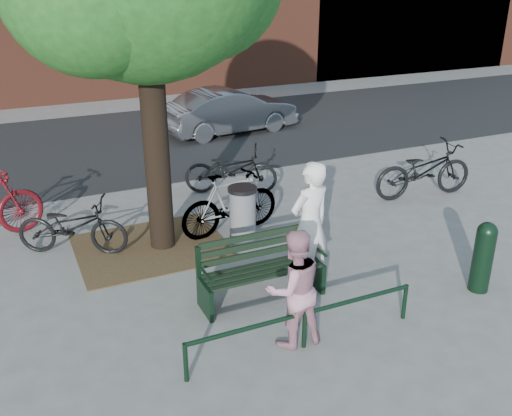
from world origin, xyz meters
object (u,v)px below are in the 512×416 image
bollard (483,254)px  bicycle_c (231,170)px  litter_bin (243,215)px  person_right (294,289)px  person_left (310,224)px  park_bench (260,266)px  parked_car (230,111)px

bollard → bicycle_c: 5.34m
litter_bin → person_right: bearing=-101.1°
person_left → bicycle_c: bearing=-108.6°
park_bench → parked_car: parked_car is taller
parked_car → person_right: bearing=155.3°
bollard → litter_bin: bollard is taller
person_left → parked_car: person_left is taller
park_bench → bollard: size_ratio=1.65×
park_bench → person_left: bearing=5.0°
person_left → bicycle_c: (0.35, 3.83, -0.44)m
bicycle_c → parked_car: size_ratio=0.50×
person_right → bicycle_c: bearing=-102.9°
litter_bin → parked_car: bearing=69.6°
park_bench → bollard: bearing=-21.1°
bollard → bicycle_c: bollard is taller
person_left → person_right: bearing=40.0°
bicycle_c → person_right: bearing=-169.0°
park_bench → person_left: (0.81, 0.07, 0.46)m
person_right → parked_car: (2.98, 9.34, -0.14)m
person_left → person_right: person_left is taller
park_bench → litter_bin: 1.77m
bicycle_c → parked_car: 4.65m
litter_bin → bicycle_c: bearing=72.7°
parked_car → litter_bin: bearing=152.6°
person_left → litter_bin: person_left is taller
bollard → litter_bin: bearing=131.0°
person_left → bicycle_c: 3.87m
bollard → bicycle_c: size_ratio=0.56×
person_right → bollard: size_ratio=1.44×
person_right → parked_car: 9.80m
park_bench → person_right: (-0.08, -1.13, 0.28)m
person_right → litter_bin: size_ratio=1.54×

